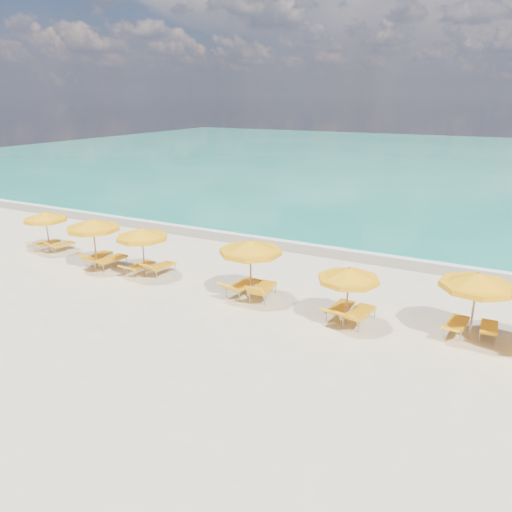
% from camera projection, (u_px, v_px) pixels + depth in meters
% --- Properties ---
extents(ground_plane, '(120.00, 120.00, 0.00)m').
position_uv_depth(ground_plane, '(238.00, 295.00, 19.74)').
color(ground_plane, beige).
extents(ocean, '(120.00, 80.00, 0.30)m').
position_uv_depth(ocean, '(436.00, 161.00, 60.09)').
color(ocean, '#167F65').
rests_on(ocean, ground).
extents(wet_sand_band, '(120.00, 2.60, 0.01)m').
position_uv_depth(wet_sand_band, '(309.00, 247.00, 25.96)').
color(wet_sand_band, tan).
rests_on(wet_sand_band, ground).
extents(foam_line, '(120.00, 1.20, 0.03)m').
position_uv_depth(foam_line, '(315.00, 243.00, 26.63)').
color(foam_line, white).
rests_on(foam_line, ground).
extents(whitecap_near, '(14.00, 0.36, 0.05)m').
position_uv_depth(whitecap_near, '(282.00, 203.00, 36.70)').
color(whitecap_near, white).
rests_on(whitecap_near, ground).
extents(whitecap_far, '(18.00, 0.30, 0.05)m').
position_uv_depth(whitecap_far, '(497.00, 204.00, 36.36)').
color(whitecap_far, white).
rests_on(whitecap_far, ground).
extents(umbrella_1, '(2.71, 2.71, 2.12)m').
position_uv_depth(umbrella_1, '(45.00, 217.00, 24.64)').
color(umbrella_1, '#A17850').
rests_on(umbrella_1, ground).
extents(umbrella_2, '(2.96, 2.96, 2.39)m').
position_uv_depth(umbrella_2, '(93.00, 225.00, 22.14)').
color(umbrella_2, '#A17850').
rests_on(umbrella_2, ground).
extents(umbrella_3, '(2.57, 2.57, 2.24)m').
position_uv_depth(umbrella_3, '(142.00, 234.00, 21.18)').
color(umbrella_3, '#A17850').
rests_on(umbrella_3, ground).
extents(umbrella_4, '(3.10, 3.10, 2.43)m').
position_uv_depth(umbrella_4, '(251.00, 248.00, 18.77)').
color(umbrella_4, '#A17850').
rests_on(umbrella_4, ground).
extents(umbrella_5, '(2.22, 2.22, 2.12)m').
position_uv_depth(umbrella_5, '(349.00, 275.00, 16.65)').
color(umbrella_5, '#A17850').
rests_on(umbrella_5, ground).
extents(umbrella_6, '(2.78, 2.78, 2.34)m').
position_uv_depth(umbrella_6, '(477.00, 282.00, 15.59)').
color(umbrella_6, '#A17850').
rests_on(umbrella_6, ground).
extents(lounger_1_left, '(0.75, 1.74, 0.61)m').
position_uv_depth(lounger_1_left, '(47.00, 245.00, 25.56)').
color(lounger_1_left, '#A5A8AD').
rests_on(lounger_1_left, ground).
extents(lounger_1_right, '(0.83, 1.68, 0.74)m').
position_uv_depth(lounger_1_right, '(61.00, 247.00, 25.22)').
color(lounger_1_right, '#A5A8AD').
rests_on(lounger_1_right, ground).
extents(lounger_2_left, '(0.87, 1.93, 0.82)m').
position_uv_depth(lounger_2_left, '(98.00, 259.00, 23.32)').
color(lounger_2_left, '#A5A8AD').
rests_on(lounger_2_left, ground).
extents(lounger_2_right, '(0.90, 2.10, 0.78)m').
position_uv_depth(lounger_2_right, '(110.00, 263.00, 22.78)').
color(lounger_2_right, '#A5A8AD').
rests_on(lounger_2_right, ground).
extents(lounger_3_left, '(0.65, 1.79, 0.68)m').
position_uv_depth(lounger_3_left, '(140.00, 269.00, 22.06)').
color(lounger_3_left, '#A5A8AD').
rests_on(lounger_3_left, ground).
extents(lounger_3_right, '(0.75, 1.81, 0.80)m').
position_uv_depth(lounger_3_right, '(161.00, 270.00, 21.97)').
color(lounger_3_right, '#A5A8AD').
rests_on(lounger_3_right, ground).
extents(lounger_4_left, '(0.92, 2.10, 0.88)m').
position_uv_depth(lounger_4_left, '(242.00, 289.00, 19.69)').
color(lounger_4_left, '#A5A8AD').
rests_on(lounger_4_left, ground).
extents(lounger_4_right, '(0.93, 2.06, 0.93)m').
position_uv_depth(lounger_4_right, '(263.00, 293.00, 19.33)').
color(lounger_4_right, '#A5A8AD').
rests_on(lounger_4_right, ground).
extents(lounger_5_left, '(0.76, 1.91, 0.75)m').
position_uv_depth(lounger_5_left, '(340.00, 312.00, 17.69)').
color(lounger_5_left, '#A5A8AD').
rests_on(lounger_5_left, ground).
extents(lounger_5_right, '(0.90, 2.06, 0.86)m').
position_uv_depth(lounger_5_right, '(358.00, 318.00, 17.18)').
color(lounger_5_right, '#A5A8AD').
rests_on(lounger_5_right, ground).
extents(lounger_6_left, '(0.75, 1.88, 0.65)m').
position_uv_depth(lounger_6_left, '(456.00, 328.00, 16.50)').
color(lounger_6_left, '#A5A8AD').
rests_on(lounger_6_left, ground).
extents(lounger_6_right, '(0.58, 1.66, 0.67)m').
position_uv_depth(lounger_6_right, '(488.00, 332.00, 16.23)').
color(lounger_6_right, '#A5A8AD').
rests_on(lounger_6_right, ground).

